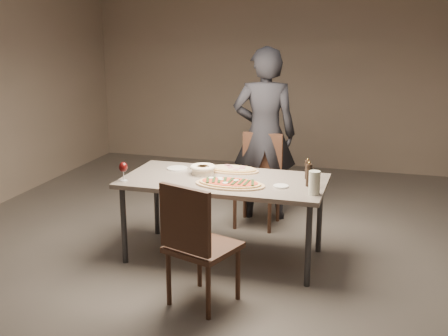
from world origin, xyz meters
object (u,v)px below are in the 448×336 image
(zucchini_pizza, at_px, (230,183))
(chair_near, at_px, (196,239))
(carafe, at_px, (314,183))
(diner, at_px, (264,134))
(ham_pizza, at_px, (233,169))
(chair_far, at_px, (259,174))
(pepper_mill_left, at_px, (307,169))
(dining_table, at_px, (224,185))
(bread_basket, at_px, (203,169))

(zucchini_pizza, distance_m, chair_near, 0.80)
(carafe, xyz_separation_m, diner, (-0.73, 1.42, 0.08))
(carafe, distance_m, diner, 1.60)
(ham_pizza, bearing_deg, chair_near, -69.12)
(chair_far, relative_size, diner, 0.52)
(chair_near, xyz_separation_m, chair_far, (0.04, 1.94, -0.01))
(zucchini_pizza, height_order, pepper_mill_left, pepper_mill_left)
(zucchini_pizza, height_order, chair_far, chair_far)
(pepper_mill_left, distance_m, chair_near, 1.36)
(diner, bearing_deg, ham_pizza, 72.16)
(zucchini_pizza, bearing_deg, ham_pizza, 113.56)
(pepper_mill_left, relative_size, chair_far, 0.19)
(dining_table, height_order, chair_far, chair_far)
(ham_pizza, xyz_separation_m, bread_basket, (-0.23, -0.18, 0.03))
(ham_pizza, bearing_deg, carafe, -13.49)
(bread_basket, bearing_deg, chair_near, -74.54)
(dining_table, relative_size, ham_pizza, 3.59)
(dining_table, height_order, bread_basket, bread_basket)
(ham_pizza, height_order, chair_far, chair_far)
(ham_pizza, relative_size, carafe, 2.58)
(pepper_mill_left, height_order, chair_near, chair_near)
(zucchini_pizza, bearing_deg, chair_far, 101.17)
(bread_basket, xyz_separation_m, carafe, (1.06, -0.33, 0.05))
(chair_near, bearing_deg, zucchini_pizza, 106.16)
(dining_table, relative_size, bread_basket, 7.66)
(ham_pizza, bearing_deg, zucchini_pizza, -59.30)
(bread_basket, height_order, carafe, carafe)
(zucchini_pizza, xyz_separation_m, ham_pizza, (-0.10, 0.46, -0.00))
(diner, bearing_deg, chair_far, 77.82)
(ham_pizza, relative_size, chair_far, 0.52)
(chair_near, distance_m, diner, 2.18)
(dining_table, bearing_deg, ham_pizza, 89.56)
(carafe, relative_size, chair_near, 0.20)
(chair_far, bearing_deg, diner, -88.59)
(dining_table, distance_m, diner, 1.22)
(pepper_mill_left, bearing_deg, ham_pizza, 174.50)
(carafe, bearing_deg, bread_basket, 162.79)
(carafe, xyz_separation_m, chair_near, (-0.77, -0.72, -0.30))
(zucchini_pizza, relative_size, pepper_mill_left, 3.27)
(bread_basket, xyz_separation_m, chair_far, (0.33, 0.89, -0.26))
(ham_pizza, distance_m, diner, 0.93)
(pepper_mill_left, bearing_deg, dining_table, -163.40)
(pepper_mill_left, bearing_deg, chair_near, -119.26)
(dining_table, bearing_deg, pepper_mill_left, 16.60)
(bread_basket, bearing_deg, zucchini_pizza, -39.53)
(dining_table, distance_m, pepper_mill_left, 0.76)
(dining_table, bearing_deg, carafe, -15.56)
(zucchini_pizza, bearing_deg, carafe, 6.93)
(dining_table, relative_size, diner, 0.97)
(ham_pizza, height_order, chair_near, chair_near)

